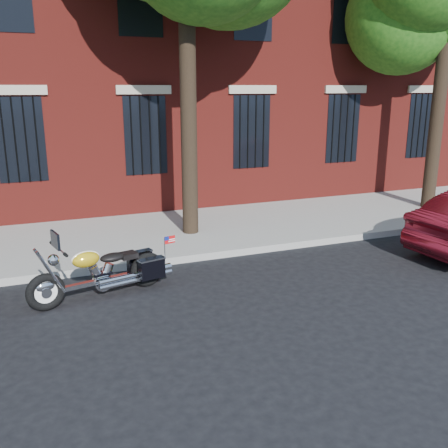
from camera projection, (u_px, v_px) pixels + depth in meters
name	position (u px, v px, depth m)	size (l,w,h in m)	color
ground	(213.00, 285.00, 8.89)	(120.00, 120.00, 0.00)	black
curb	(190.00, 258.00, 10.11)	(40.00, 0.16, 0.15)	gray
sidewalk	(166.00, 233.00, 11.80)	(40.00, 3.60, 0.15)	gray
building	(107.00, 5.00, 16.33)	(26.00, 10.08, 12.00)	maroon
motorcycle	(106.00, 273.00, 8.33)	(2.50, 1.05, 1.25)	black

